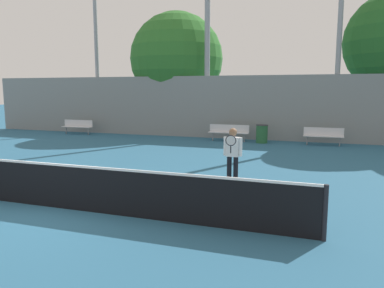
% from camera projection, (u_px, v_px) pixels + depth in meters
% --- Properties ---
extents(ground_plane, '(100.00, 100.00, 0.00)m').
position_uv_depth(ground_plane, '(59.00, 208.00, 8.81)').
color(ground_plane, '#285B7A').
extents(tennis_net, '(11.88, 0.09, 1.06)m').
position_uv_depth(tennis_net, '(58.00, 186.00, 8.73)').
color(tennis_net, black).
rests_on(tennis_net, ground_plane).
extents(tennis_player, '(0.55, 0.41, 1.66)m').
position_uv_depth(tennis_player, '(233.00, 152.00, 10.89)').
color(tennis_player, black).
rests_on(tennis_player, ground_plane).
extents(bench_courtside_near, '(2.17, 0.40, 0.88)m').
position_uv_depth(bench_courtside_near, '(229.00, 131.00, 20.15)').
color(bench_courtside_near, silver).
rests_on(bench_courtside_near, ground_plane).
extents(bench_courtside_far, '(2.03, 0.40, 0.88)m').
position_uv_depth(bench_courtside_far, '(78.00, 125.00, 23.29)').
color(bench_courtside_far, silver).
rests_on(bench_courtside_far, ground_plane).
extents(bench_adjacent_court, '(1.91, 0.40, 0.88)m').
position_uv_depth(bench_adjacent_court, '(323.00, 134.00, 18.58)').
color(bench_adjacent_court, silver).
rests_on(bench_adjacent_court, ground_plane).
extents(light_pole_near_left, '(0.90, 0.60, 9.25)m').
position_uv_depth(light_pole_near_left, '(96.00, 46.00, 24.06)').
color(light_pole_near_left, '#939399').
rests_on(light_pole_near_left, ground_plane).
extents(light_pole_far_right, '(0.90, 0.60, 10.26)m').
position_uv_depth(light_pole_far_right, '(340.00, 25.00, 18.78)').
color(light_pole_far_right, '#939399').
rests_on(light_pole_far_right, ground_plane).
extents(light_pole_center_back, '(0.90, 0.60, 11.85)m').
position_uv_depth(light_pole_center_back, '(207.00, 23.00, 21.16)').
color(light_pole_center_back, '#939399').
rests_on(light_pole_center_back, ground_plane).
extents(trash_bin, '(0.62, 0.62, 0.95)m').
position_uv_depth(trash_bin, '(262.00, 134.00, 19.45)').
color(trash_bin, '#235B33').
rests_on(trash_bin, ground_plane).
extents(back_fence, '(30.78, 0.06, 3.53)m').
position_uv_depth(back_fence, '(215.00, 107.00, 21.27)').
color(back_fence, gray).
rests_on(back_fence, ground_plane).
extents(tree_green_broad, '(5.98, 5.98, 7.72)m').
position_uv_depth(tree_green_broad, '(177.00, 59.00, 24.30)').
color(tree_green_broad, brown).
rests_on(tree_green_broad, ground_plane).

